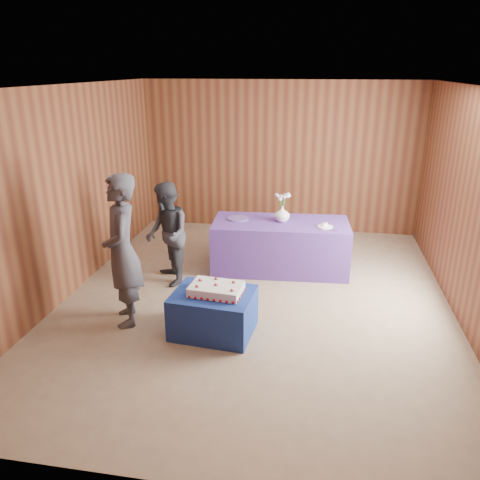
% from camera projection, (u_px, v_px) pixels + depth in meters
% --- Properties ---
extents(ground, '(6.00, 6.00, 0.00)m').
position_uv_depth(ground, '(256.00, 300.00, 6.21)').
color(ground, gray).
rests_on(ground, ground).
extents(room_shell, '(5.04, 6.04, 2.72)m').
position_uv_depth(room_shell, '(257.00, 165.00, 5.58)').
color(room_shell, brown).
rests_on(room_shell, ground).
extents(cake_table, '(0.96, 0.78, 0.50)m').
position_uv_depth(cake_table, '(213.00, 313.00, 5.37)').
color(cake_table, navy).
rests_on(cake_table, ground).
extents(serving_table, '(2.05, 1.03, 0.75)m').
position_uv_depth(serving_table, '(280.00, 246.00, 7.03)').
color(serving_table, '#553593').
rests_on(serving_table, ground).
extents(sheet_cake, '(0.64, 0.47, 0.14)m').
position_uv_depth(sheet_cake, '(216.00, 289.00, 5.26)').
color(sheet_cake, white).
rests_on(sheet_cake, cake_table).
extents(vase, '(0.24, 0.24, 0.23)m').
position_uv_depth(vase, '(282.00, 214.00, 6.89)').
color(vase, white).
rests_on(vase, serving_table).
extents(flower_spray, '(0.23, 0.23, 0.18)m').
position_uv_depth(flower_spray, '(283.00, 196.00, 6.80)').
color(flower_spray, '#315B24').
rests_on(flower_spray, vase).
extents(platter, '(0.36, 0.36, 0.02)m').
position_uv_depth(platter, '(238.00, 218.00, 7.03)').
color(platter, '#5C4993').
rests_on(platter, serving_table).
extents(plate, '(0.23, 0.23, 0.01)m').
position_uv_depth(plate, '(325.00, 227.00, 6.68)').
color(plate, white).
rests_on(plate, serving_table).
extents(cake_slice, '(0.07, 0.07, 0.07)m').
position_uv_depth(cake_slice, '(325.00, 224.00, 6.67)').
color(cake_slice, white).
rests_on(cake_slice, plate).
extents(knife, '(0.26, 0.06, 0.00)m').
position_uv_depth(knife, '(329.00, 230.00, 6.54)').
color(knife, silver).
rests_on(knife, serving_table).
extents(guest_left, '(0.67, 0.78, 1.81)m').
position_uv_depth(guest_left, '(122.00, 251.00, 5.38)').
color(guest_left, '#3A3A45').
rests_on(guest_left, ground).
extents(guest_right, '(0.83, 0.89, 1.46)m').
position_uv_depth(guest_right, '(167.00, 234.00, 6.46)').
color(guest_right, '#2E3038').
rests_on(guest_right, ground).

